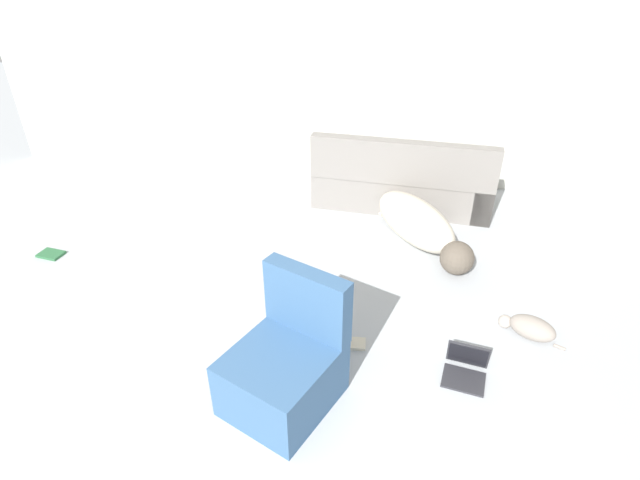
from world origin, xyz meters
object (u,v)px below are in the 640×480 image
laptop_open (466,365)px  side_chair (286,365)px  cat (530,327)px  book_cream (354,344)px  couch (402,182)px  book_green (51,254)px  dog (420,225)px

laptop_open → side_chair: size_ratio=0.38×
cat → book_cream: size_ratio=2.71×
couch → laptop_open: size_ratio=5.97×
book_green → laptop_open: bearing=-13.5°
side_chair → laptop_open: bearing=43.1°
couch → side_chair: side_chair is taller
couch → book_green: (-3.24, -1.63, -0.25)m
dog → cat: dog is taller
book_cream → side_chair: side_chair is taller
book_cream → book_green: 3.06m
couch → dog: size_ratio=1.42×
couch → side_chair: bearing=81.5°
book_cream → dog: bearing=72.9°
dog → book_cream: dog is taller
book_green → couch: bearing=26.7°
couch → book_green: couch is taller
cat → side_chair: size_ratio=0.56×
cat → book_green: cat is taller
cat → side_chair: 1.89m
laptop_open → book_green: bearing=177.3°
couch → book_cream: 2.41m
cat → book_green: size_ratio=1.97×
book_cream → side_chair: (-0.38, -0.55, 0.26)m
couch → book_cream: bearing=87.5°
book_cream → book_green: bearing=165.9°
couch → book_cream: size_ratio=11.09×
cat → book_cream: 1.33m
laptop_open → book_green: laptop_open is taller
book_green → cat: bearing=-5.9°
dog → book_green: bearing=-114.0°
book_cream → side_chair: size_ratio=0.20×
book_green → side_chair: size_ratio=0.28×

